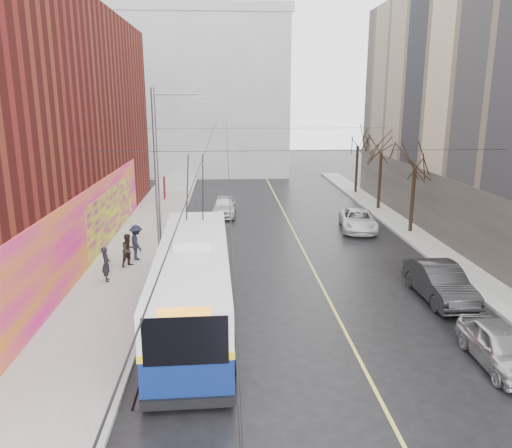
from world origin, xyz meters
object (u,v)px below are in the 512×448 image
(tree_mid, at_px, (382,142))
(parked_car_a, at_px, (500,346))
(streetlight_pole, at_px, (160,175))
(tree_far, at_px, (358,137))
(tree_near, at_px, (416,156))
(parked_car_b, at_px, (440,282))
(following_car, at_px, (224,206))
(pedestrian_a, at_px, (106,264))
(pedestrian_c, at_px, (136,242))
(parked_car_c, at_px, (358,220))
(pedestrian_b, at_px, (129,250))
(trolleybus, at_px, (194,281))

(tree_mid, height_order, parked_car_a, tree_mid)
(streetlight_pole, relative_size, tree_far, 1.37)
(streetlight_pole, relative_size, tree_near, 1.41)
(parked_car_b, bearing_deg, following_car, 118.65)
(streetlight_pole, distance_m, pedestrian_a, 5.02)
(tree_near, xyz_separation_m, following_car, (-12.08, 5.76, -4.25))
(streetlight_pole, relative_size, pedestrian_a, 5.40)
(streetlight_pole, bearing_deg, pedestrian_c, 145.76)
(tree_near, relative_size, tree_mid, 0.96)
(parked_car_b, relative_size, pedestrian_a, 2.84)
(tree_near, bearing_deg, parked_car_c, 162.85)
(parked_car_a, distance_m, following_car, 23.90)
(following_car, distance_m, pedestrian_c, 11.66)
(parked_car_b, bearing_deg, parked_car_c, 91.59)
(parked_car_b, distance_m, pedestrian_c, 15.16)
(tree_mid, distance_m, parked_car_a, 24.00)
(tree_near, relative_size, parked_car_b, 1.35)
(tree_near, xyz_separation_m, tree_mid, (0.00, 7.00, 0.28))
(streetlight_pole, height_order, parked_car_a, streetlight_pole)
(tree_far, xyz_separation_m, pedestrian_c, (-16.67, -18.95, -4.04))
(tree_far, height_order, parked_car_a, tree_far)
(tree_far, xyz_separation_m, pedestrian_a, (-17.55, -22.12, -4.16))
(parked_car_a, distance_m, parked_car_b, 5.54)
(parked_car_a, xyz_separation_m, pedestrian_c, (-13.63, 11.41, 0.43))
(streetlight_pole, bearing_deg, pedestrian_b, -179.84)
(pedestrian_a, xyz_separation_m, pedestrian_b, (0.65, 2.11, 0.02))
(parked_car_b, relative_size, following_car, 1.11)
(parked_car_a, height_order, pedestrian_b, pedestrian_b)
(tree_mid, bearing_deg, pedestrian_a, -139.25)
(pedestrian_c, bearing_deg, following_car, -47.40)
(tree_far, bearing_deg, parked_car_a, -95.72)
(pedestrian_a, bearing_deg, tree_far, -54.82)
(tree_mid, relative_size, following_car, 1.56)
(parked_car_c, height_order, pedestrian_c, pedestrian_c)
(following_car, xyz_separation_m, pedestrian_c, (-4.59, -10.71, 0.37))
(following_car, bearing_deg, pedestrian_c, -110.66)
(tree_mid, bearing_deg, pedestrian_c, -144.36)
(streetlight_pole, bearing_deg, parked_car_a, -40.59)
(pedestrian_b, bearing_deg, parked_car_c, -20.73)
(tree_near, xyz_separation_m, pedestrian_c, (-16.67, -4.95, -3.88))
(tree_near, distance_m, parked_car_c, 5.46)
(parked_car_c, bearing_deg, tree_far, 84.49)
(tree_mid, xyz_separation_m, pedestrian_b, (-16.90, -13.00, -4.25))
(tree_far, distance_m, pedestrian_a, 28.54)
(tree_mid, relative_size, pedestrian_c, 3.52)
(pedestrian_b, distance_m, pedestrian_c, 1.08)
(streetlight_pole, xyz_separation_m, following_car, (3.06, 11.76, -4.12))
(trolleybus, distance_m, parked_car_a, 10.95)
(pedestrian_c, bearing_deg, tree_far, -65.52)
(parked_car_a, relative_size, parked_car_c, 0.82)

